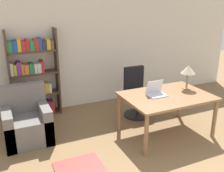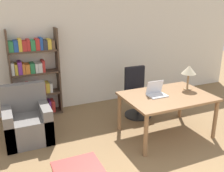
{
  "view_description": "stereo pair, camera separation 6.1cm",
  "coord_description": "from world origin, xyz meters",
  "views": [
    {
      "loc": [
        -2.02,
        -1.02,
        2.43
      ],
      "look_at": [
        -0.29,
        2.73,
        1.01
      ],
      "focal_mm": 42.0,
      "sensor_mm": 36.0,
      "label": 1
    },
    {
      "loc": [
        -1.97,
        -1.05,
        2.43
      ],
      "look_at": [
        -0.29,
        2.73,
        1.01
      ],
      "focal_mm": 42.0,
      "sensor_mm": 36.0,
      "label": 2
    }
  ],
  "objects": [
    {
      "name": "laptop",
      "position": [
        0.51,
        2.62,
        0.82
      ],
      "size": [
        0.33,
        0.25,
        0.26
      ],
      "color": "silver",
      "rests_on": "desk"
    },
    {
      "name": "desk",
      "position": [
        0.7,
        2.53,
        0.67
      ],
      "size": [
        1.54,
        1.09,
        0.76
      ],
      "color": "olive",
      "rests_on": "ground_plane"
    },
    {
      "name": "office_chair",
      "position": [
        0.62,
        3.48,
        0.45
      ],
      "size": [
        0.57,
        0.57,
        1.04
      ],
      "color": "black",
      "rests_on": "ground_plane"
    },
    {
      "name": "armchair",
      "position": [
        -1.65,
        3.35,
        0.32
      ],
      "size": [
        0.78,
        0.74,
        0.97
      ],
      "color": "#66605B",
      "rests_on": "ground_plane"
    },
    {
      "name": "table_lamp",
      "position": [
        1.23,
        2.66,
        1.12
      ],
      "size": [
        0.27,
        0.27,
        0.46
      ],
      "color": "olive",
      "rests_on": "desk"
    },
    {
      "name": "bookshelf",
      "position": [
        -1.36,
        4.34,
        0.82
      ],
      "size": [
        0.99,
        0.28,
        1.83
      ],
      "color": "#4C3828",
      "rests_on": "ground_plane"
    },
    {
      "name": "wall_back",
      "position": [
        0.0,
        4.53,
        1.35
      ],
      "size": [
        8.0,
        0.06,
        2.7
      ],
      "color": "beige",
      "rests_on": "ground_plane"
    }
  ]
}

